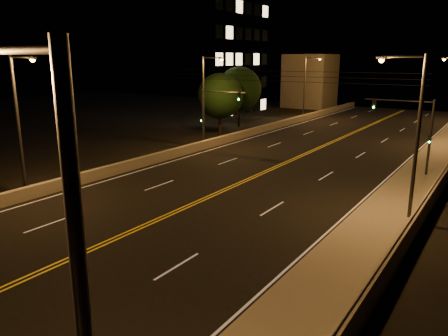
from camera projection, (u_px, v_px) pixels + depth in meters
The scene contains 18 objects.
road at pixel (215, 194), 29.06m from camera, with size 18.00×120.00×0.02m, color black.
sidewalk at pixel (382, 225), 23.26m from camera, with size 3.60×120.00×0.30m, color gray.
curb at pixel (348, 220), 24.28m from camera, with size 0.14×120.00×0.15m, color gray.
parapet_wall at pixel (417, 220), 22.22m from camera, with size 0.30×120.00×1.00m, color gray.
jersey_barrier at pixel (116, 169), 34.00m from camera, with size 0.45×120.00×0.83m, color gray.
distant_building_left at pixel (310, 81), 80.35m from camera, with size 8.00×8.00×9.55m, color gray.
parapet_rail at pixel (418, 210), 22.10m from camera, with size 0.06×0.06×120.00m, color black.
lane_markings at pixel (215, 194), 28.99m from camera, with size 17.32×116.00×0.00m.
streetlight_1 at pixel (413, 128), 23.01m from camera, with size 2.55×0.28×9.03m.
streetlight_4 at pixel (20, 117), 27.30m from camera, with size 2.55×0.28×9.03m.
streetlight_5 at pixel (206, 95), 43.43m from camera, with size 2.55×0.28×9.03m.
streetlight_6 at pixel (306, 84), 63.92m from camera, with size 2.55×0.28×9.03m.
traffic_signal_right at pixel (416, 128), 32.58m from camera, with size 5.11×0.31×5.91m.
traffic_signal_left at pixel (211, 112), 42.58m from camera, with size 5.11×0.31×5.91m.
overhead_wires at pixel (282, 76), 34.95m from camera, with size 22.00×0.03×0.83m.
building_tower at pixel (175, 24), 65.21m from camera, with size 24.00×15.00×28.68m.
tree_0 at pixel (220, 96), 50.91m from camera, with size 5.31×5.31×7.20m.
tree_1 at pixel (239, 89), 56.80m from camera, with size 5.76×5.76×7.80m.
Camera 1 is at (15.74, -2.87, 8.77)m, focal length 35.00 mm.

